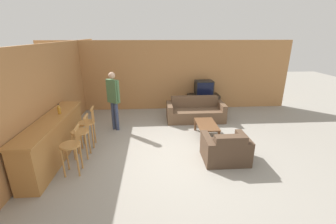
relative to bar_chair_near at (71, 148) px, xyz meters
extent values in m
plane|color=gray|center=(2.28, 0.57, -0.58)|extent=(24.00, 24.00, 0.00)
cube|color=#B27A47|center=(2.28, 4.26, 0.72)|extent=(9.40, 0.08, 2.60)
cube|color=#B27A47|center=(-0.96, 1.92, 0.72)|extent=(0.08, 8.70, 2.60)
cube|color=#A87038|center=(-0.62, 0.63, -0.11)|extent=(0.47, 2.76, 0.95)
cube|color=#A87038|center=(-0.62, 0.63, 0.39)|extent=(0.55, 2.82, 0.05)
cylinder|color=#B77F42|center=(-0.01, 0.00, 0.08)|extent=(0.44, 0.44, 0.04)
cylinder|color=#B77F42|center=(-0.17, 0.13, -0.26)|extent=(0.04, 0.04, 0.64)
cylinder|color=#B77F42|center=(-0.15, -0.15, -0.26)|extent=(0.04, 0.04, 0.64)
cylinder|color=#B77F42|center=(0.12, 0.15, -0.26)|extent=(0.04, 0.04, 0.64)
cylinder|color=#B77F42|center=(0.14, -0.14, -0.26)|extent=(0.04, 0.04, 0.64)
cylinder|color=#B77F42|center=(0.15, 0.13, 0.27)|extent=(0.02, 0.02, 0.34)
cylinder|color=#B77F42|center=(0.16, 0.05, 0.27)|extent=(0.02, 0.02, 0.34)
cylinder|color=#B77F42|center=(0.16, -0.03, 0.27)|extent=(0.02, 0.02, 0.34)
cylinder|color=#B77F42|center=(0.17, -0.11, 0.27)|extent=(0.02, 0.02, 0.34)
cube|color=#B77F42|center=(0.16, 0.01, 0.46)|extent=(0.06, 0.35, 0.04)
cylinder|color=#B77F42|center=(-0.01, 0.67, 0.08)|extent=(0.42, 0.42, 0.04)
cylinder|color=#B77F42|center=(-0.16, 0.81, -0.26)|extent=(0.04, 0.04, 0.64)
cylinder|color=#B77F42|center=(-0.15, 0.52, -0.26)|extent=(0.04, 0.04, 0.64)
cylinder|color=#B77F42|center=(0.12, 0.82, -0.26)|extent=(0.04, 0.04, 0.64)
cylinder|color=#B77F42|center=(0.13, 0.53, -0.26)|extent=(0.04, 0.04, 0.64)
cylinder|color=#B77F42|center=(0.16, 0.80, 0.27)|extent=(0.02, 0.02, 0.34)
cylinder|color=#B77F42|center=(0.16, 0.71, 0.27)|extent=(0.02, 0.02, 0.34)
cylinder|color=#B77F42|center=(0.16, 0.63, 0.27)|extent=(0.02, 0.02, 0.34)
cylinder|color=#B77F42|center=(0.16, 0.55, 0.27)|extent=(0.02, 0.02, 0.34)
cube|color=#B77F42|center=(0.16, 0.67, 0.46)|extent=(0.05, 0.35, 0.04)
cylinder|color=#B77F42|center=(-0.01, 1.23, 0.08)|extent=(0.44, 0.44, 0.04)
cylinder|color=#B77F42|center=(-0.17, 1.36, -0.26)|extent=(0.04, 0.04, 0.64)
cylinder|color=#B77F42|center=(-0.15, 1.07, -0.26)|extent=(0.04, 0.04, 0.64)
cylinder|color=#B77F42|center=(0.12, 1.38, -0.26)|extent=(0.04, 0.04, 0.64)
cylinder|color=#B77F42|center=(0.14, 1.09, -0.26)|extent=(0.04, 0.04, 0.64)
cylinder|color=#B77F42|center=(0.15, 1.36, 0.27)|extent=(0.02, 0.02, 0.34)
cylinder|color=#B77F42|center=(0.16, 1.28, 0.27)|extent=(0.02, 0.02, 0.34)
cylinder|color=#B77F42|center=(0.16, 1.20, 0.27)|extent=(0.02, 0.02, 0.34)
cylinder|color=#B77F42|center=(0.17, 1.12, 0.27)|extent=(0.02, 0.02, 0.34)
cube|color=#B77F42|center=(0.16, 1.24, 0.46)|extent=(0.06, 0.35, 0.04)
cube|color=brown|center=(3.14, 2.87, -0.38)|extent=(1.61, 0.85, 0.40)
cube|color=brown|center=(3.14, 3.18, 0.00)|extent=(1.61, 0.22, 0.37)
cube|color=brown|center=(2.25, 2.87, -0.28)|extent=(0.16, 0.85, 0.61)
cube|color=brown|center=(4.02, 2.87, -0.28)|extent=(0.16, 0.85, 0.61)
cube|color=#4C3828|center=(3.36, 0.30, -0.38)|extent=(0.70, 0.81, 0.40)
cube|color=#4C3828|center=(3.36, 0.01, -0.01)|extent=(0.70, 0.22, 0.36)
cube|color=#4C3828|center=(3.79, 0.30, -0.29)|extent=(0.16, 0.81, 0.59)
cube|color=#4C3828|center=(2.94, 0.30, -0.29)|extent=(0.16, 0.81, 0.59)
cube|color=brown|center=(3.22, 1.58, -0.20)|extent=(0.55, 1.00, 0.04)
cube|color=brown|center=(2.98, 1.12, -0.40)|extent=(0.06, 0.06, 0.36)
cube|color=brown|center=(3.45, 1.12, -0.40)|extent=(0.06, 0.06, 0.36)
cube|color=brown|center=(2.98, 2.04, -0.40)|extent=(0.06, 0.06, 0.36)
cube|color=brown|center=(3.45, 2.04, -0.40)|extent=(0.06, 0.06, 0.36)
cube|color=#2D2319|center=(3.62, 3.91, -0.27)|extent=(1.17, 0.55, 0.63)
cube|color=black|center=(3.62, 3.91, 0.31)|extent=(0.66, 0.47, 0.54)
cube|color=black|center=(3.62, 3.67, 0.31)|extent=(0.59, 0.01, 0.47)
cylinder|color=#B27A23|center=(-0.54, 0.99, 0.50)|extent=(0.07, 0.07, 0.16)
cone|color=#B27A23|center=(-0.54, 0.99, 0.61)|extent=(0.07, 0.07, 0.07)
cylinder|color=black|center=(-0.54, 0.99, 0.65)|extent=(0.03, 0.03, 0.02)
cylinder|color=#384260|center=(0.48, 2.32, -0.15)|extent=(0.12, 0.12, 0.87)
cylinder|color=#384260|center=(0.59, 2.24, -0.15)|extent=(0.12, 0.12, 0.87)
cube|color=#4C754C|center=(0.53, 2.28, 0.63)|extent=(0.40, 0.35, 0.69)
cylinder|color=#4C754C|center=(0.36, 2.40, 0.66)|extent=(0.08, 0.08, 0.63)
cylinder|color=#4C754C|center=(0.70, 2.16, 0.66)|extent=(0.08, 0.08, 0.63)
sphere|color=tan|center=(0.53, 2.28, 1.10)|extent=(0.20, 0.20, 0.20)
camera|label=1|loc=(1.72, -4.25, 2.25)|focal=24.00mm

